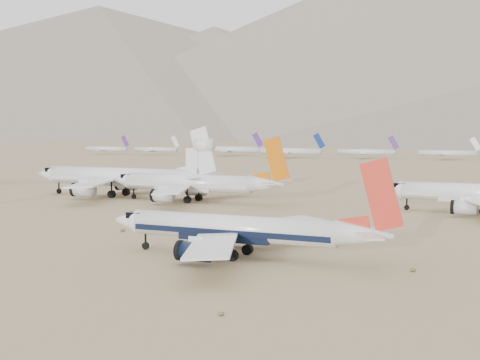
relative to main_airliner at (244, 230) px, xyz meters
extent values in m
plane|color=#977E58|center=(-0.32, -0.71, -4.14)|extent=(7000.00, 7000.00, 0.00)
cylinder|color=white|center=(-1.93, 0.00, 0.18)|extent=(31.79, 3.76, 3.76)
cube|color=black|center=(-1.93, 0.00, -0.29)|extent=(31.15, 3.81, 0.85)
sphere|color=white|center=(-17.82, 0.00, 0.18)|extent=(3.76, 3.76, 3.76)
cube|color=black|center=(-18.38, 0.00, 1.22)|extent=(2.63, 2.44, 0.94)
cone|color=white|center=(17.72, 0.00, 0.47)|extent=(7.95, 3.76, 3.76)
cube|color=white|center=(0.53, -11.15, -0.47)|extent=(12.28, 19.35, 0.59)
cube|color=white|center=(19.27, -3.65, 0.94)|extent=(5.05, 6.60, 0.23)
cylinder|color=black|center=(-3.69, -7.81, -2.17)|extent=(4.42, 2.71, 2.71)
cube|color=white|center=(0.53, 11.15, -0.47)|extent=(12.28, 19.35, 0.59)
cube|color=white|center=(19.27, 3.65, 0.94)|extent=(5.05, 6.60, 0.23)
cylinder|color=black|center=(-3.69, 7.81, -2.17)|extent=(4.42, 2.71, 2.71)
cube|color=red|center=(19.93, 0.00, 5.95)|extent=(6.02, 0.30, 9.93)
cylinder|color=black|center=(-16.88, 0.00, -3.57)|extent=(1.13, 0.47, 1.13)
cylinder|color=black|center=(-0.60, -2.63, -3.35)|extent=(1.58, 0.94, 1.58)
cylinder|color=black|center=(-0.60, 2.63, -3.35)|extent=(1.58, 0.94, 1.58)
cylinder|color=white|center=(25.98, 68.78, 0.53)|extent=(33.37, 4.05, 4.05)
cube|color=silver|center=(25.98, 68.78, 0.02)|extent=(32.70, 4.12, 0.91)
sphere|color=white|center=(9.29, 68.78, 0.53)|extent=(4.05, 4.05, 4.05)
cube|color=black|center=(8.69, 68.78, 1.64)|extent=(2.84, 2.64, 1.01)
cylinder|color=silver|center=(24.12, 60.52, -2.01)|extent=(4.63, 2.92, 2.92)
cylinder|color=silver|center=(24.12, 77.03, -2.01)|extent=(4.63, 2.92, 2.92)
cylinder|color=black|center=(10.31, 68.78, -3.53)|extent=(1.22, 0.51, 1.22)
cylinder|color=white|center=(-44.42, 62.79, 0.87)|extent=(35.62, 4.35, 4.35)
cube|color=silver|center=(-44.42, 62.79, 0.33)|extent=(34.91, 4.42, 0.98)
sphere|color=white|center=(-62.23, 62.79, 0.87)|extent=(4.35, 4.35, 4.35)
cube|color=black|center=(-62.89, 62.79, 2.07)|extent=(3.05, 2.83, 1.09)
cone|color=white|center=(-22.40, 62.79, 1.20)|extent=(8.91, 4.35, 4.35)
cube|color=white|center=(-41.67, 50.23, 0.11)|extent=(13.76, 21.68, 0.67)
cube|color=white|center=(-20.67, 58.68, 1.74)|extent=(5.65, 7.39, 0.26)
cylinder|color=silver|center=(-46.40, 53.97, -1.86)|extent=(4.95, 3.13, 3.13)
cube|color=white|center=(-41.67, 75.36, 0.11)|extent=(13.76, 21.68, 0.67)
cube|color=white|center=(-20.67, 66.91, 1.74)|extent=(5.65, 7.39, 0.26)
cylinder|color=silver|center=(-46.40, 71.62, -1.86)|extent=(4.95, 3.13, 3.13)
cube|color=#C86009|center=(-19.93, 62.79, 7.37)|extent=(6.75, 0.35, 11.12)
cylinder|color=black|center=(-61.14, 62.79, -3.48)|extent=(1.31, 0.54, 1.31)
cylinder|color=black|center=(-42.94, 59.75, -3.22)|extent=(1.83, 1.09, 1.83)
cylinder|color=black|center=(-42.94, 65.84, -3.22)|extent=(1.83, 1.09, 1.83)
cylinder|color=white|center=(-70.05, 66.22, 1.52)|extent=(41.10, 4.92, 4.92)
cube|color=silver|center=(-70.05, 66.22, 0.91)|extent=(40.28, 4.99, 1.11)
sphere|color=white|center=(-90.60, 66.22, 1.52)|extent=(4.92, 4.92, 4.92)
cube|color=black|center=(-91.34, 66.22, 2.87)|extent=(3.44, 3.20, 1.23)
cone|color=white|center=(-44.65, 66.22, 1.89)|extent=(10.27, 4.92, 4.92)
cube|color=white|center=(-66.88, 51.77, 0.66)|extent=(15.87, 25.01, 0.77)
cube|color=white|center=(-42.66, 61.49, 2.51)|extent=(6.52, 8.53, 0.30)
cylinder|color=silver|center=(-72.34, 56.09, -1.56)|extent=(5.71, 3.54, 3.54)
cube|color=white|center=(-66.88, 80.67, 0.66)|extent=(15.87, 25.01, 0.77)
cube|color=white|center=(-42.66, 70.95, 2.51)|extent=(6.52, 8.53, 0.30)
cylinder|color=silver|center=(-72.34, 76.35, -1.56)|extent=(5.71, 3.54, 3.54)
cube|color=white|center=(-41.80, 66.22, 8.99)|extent=(7.79, 0.39, 12.83)
cylinder|color=white|center=(-41.51, 66.22, 10.57)|extent=(5.14, 3.19, 3.19)
cylinder|color=black|center=(-89.37, 66.22, -3.40)|extent=(1.48, 0.62, 1.48)
cylinder|color=black|center=(-68.34, 62.78, -3.10)|extent=(2.07, 1.23, 2.07)
cylinder|color=black|center=(-68.34, 69.66, -3.10)|extent=(2.07, 1.23, 2.07)
cylinder|color=silver|center=(-260.93, 324.76, 0.02)|extent=(35.52, 3.51, 3.51)
cube|color=#4D287C|center=(-244.21, 324.76, 5.95)|extent=(7.07, 0.35, 8.91)
cube|color=silver|center=(-260.93, 315.57, -0.51)|extent=(9.36, 16.35, 0.35)
cube|color=silver|center=(-260.93, 333.96, -0.51)|extent=(9.36, 16.35, 0.35)
cylinder|color=silver|center=(-220.26, 328.38, 0.01)|extent=(35.45, 3.50, 3.50)
cube|color=white|center=(-203.58, 328.38, 5.94)|extent=(7.06, 0.35, 8.89)
cube|color=silver|center=(-220.26, 319.20, -0.51)|extent=(9.34, 16.32, 0.35)
cube|color=silver|center=(-220.26, 337.55, -0.51)|extent=(9.34, 16.32, 0.35)
cylinder|color=silver|center=(-163.67, 338.72, 0.37)|extent=(42.58, 4.21, 4.21)
cube|color=#4D287C|center=(-143.63, 338.72, 7.48)|extent=(8.48, 0.42, 10.68)
cube|color=silver|center=(-163.67, 327.70, -0.26)|extent=(11.22, 19.60, 0.42)
cube|color=silver|center=(-163.67, 349.74, -0.26)|extent=(11.22, 19.60, 0.42)
cylinder|color=silver|center=(-113.30, 322.36, 0.33)|extent=(41.77, 4.13, 4.13)
cube|color=navy|center=(-93.64, 322.36, 7.30)|extent=(8.32, 0.41, 10.48)
cube|color=silver|center=(-113.30, 311.55, -0.29)|extent=(11.00, 19.23, 0.41)
cube|color=silver|center=(-113.30, 333.17, -0.29)|extent=(11.00, 19.23, 0.41)
cylinder|color=silver|center=(-66.40, 335.58, 0.10)|extent=(37.14, 3.67, 3.67)
cube|color=#4D287C|center=(-48.92, 335.58, 6.30)|extent=(7.40, 0.37, 9.32)
cube|color=silver|center=(-66.40, 325.97, -0.45)|extent=(9.78, 17.10, 0.37)
cube|color=silver|center=(-66.40, 345.19, -0.45)|extent=(9.78, 17.10, 0.37)
cylinder|color=silver|center=(-16.78, 340.10, -0.01)|extent=(34.87, 3.45, 3.45)
cube|color=white|center=(-0.37, 340.10, 5.81)|extent=(6.94, 0.34, 8.75)
cube|color=silver|center=(-16.78, 331.07, -0.53)|extent=(9.19, 16.05, 0.34)
cube|color=silver|center=(-16.78, 349.13, -0.53)|extent=(9.19, 16.05, 0.34)
cone|color=slate|center=(-1300.32, 1719.29, 205.86)|extent=(3024.00, 3024.00, 420.00)
cone|color=slate|center=(-800.32, 1559.29, 145.86)|extent=(1800.00, 1800.00, 300.00)
cone|color=slate|center=(-300.32, 1689.29, 230.86)|extent=(2444.00, 2444.00, 470.00)
cone|color=slate|center=(-700.32, 1099.29, 43.36)|extent=(855.00, 855.00, 95.00)
ellipsoid|color=brown|center=(-30.72, 13.69, -3.84)|extent=(0.98, 0.98, 0.54)
ellipsoid|color=brown|center=(10.38, -28.41, -3.93)|extent=(0.70, 0.70, 0.39)
ellipsoid|color=brown|center=(24.08, 0.89, -3.89)|extent=(0.84, 0.84, 0.46)
camera|label=1|loc=(39.75, -87.41, 14.55)|focal=50.00mm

